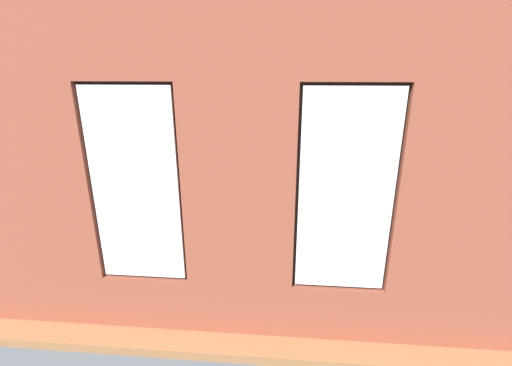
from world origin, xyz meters
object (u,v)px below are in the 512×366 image
Objects in this scene: tv_flatscreen at (78,182)px; papasan_chair at (265,171)px; potted_plant_foreground_right at (154,162)px; candle_jar at (235,192)px; potted_plant_corner_near_left at (390,163)px; potted_plant_corner_far_left at (494,275)px; cup_ceramic at (274,189)px; remote_gray at (256,193)px; table_plant_small at (260,188)px; media_console at (84,216)px; coffee_table at (256,196)px; potted_plant_between_couches at (330,261)px; couch_by_window at (215,268)px; potted_plant_by_left_couch at (370,183)px; couch_left at (410,209)px; potted_plant_near_tv at (79,224)px; remote_black at (248,191)px.

tv_flatscreen reaches higher than papasan_chair.
candle_jar is at bearing 142.99° from potted_plant_foreground_right.
potted_plant_corner_far_left is (0.00, 4.27, -0.18)m from potted_plant_corner_near_left.
remote_gray is (0.36, 0.13, -0.04)m from cup_ceramic.
table_plant_small is 3.18m from media_console.
table_plant_small reaches higher than coffee_table.
papasan_chair is at bearing -94.21° from coffee_table.
papasan_chair is at bearing -75.18° from potted_plant_between_couches.
couch_by_window is 7.32× the size of table_plant_small.
potted_plant_by_left_couch is at bearing 171.73° from papasan_chair.
table_plant_small is (-0.10, 0.12, 0.20)m from coffee_table.
potted_plant_corner_far_left is (-2.96, 2.64, 0.12)m from coffee_table.
remote_gray is at bearing -92.88° from couch_left.
potted_plant_corner_far_left reaches higher than remote_gray.
couch_left is at bearing 79.34° from remote_gray.
couch_by_window is at bearing 165.11° from potted_plant_near_tv.
potted_plant_by_left_couch reaches higher than remote_black.
candle_jar is (3.21, -0.20, 0.14)m from couch_left.
remote_gray is 2.64m from potted_plant_by_left_couch.
remote_black is 1.33m from papasan_chair.
potted_plant_near_tv is (-0.25, 3.56, 0.03)m from potted_plant_foreground_right.
couch_by_window is 19.27× the size of cup_ceramic.
media_console is at bearing 19.53° from cup_ceramic.
tv_flatscreen reaches higher than media_console.
potted_plant_foreground_right reaches higher than potted_plant_by_left_couch.
media_console is at bearing 38.70° from papasan_chair.
couch_left is 20.94× the size of candle_jar.
potted_plant_corner_near_left is at bearing -148.70° from table_plant_small.
papasan_chair is 1.28× the size of potted_plant_near_tv.
coffee_table is 0.25m from table_plant_small.
couch_by_window reaches higher than remote_gray.
couch_by_window is at bearing 76.22° from cup_ceramic.
papasan_chair is at bearing 171.60° from remote_gray.
cup_ceramic is 1.29m from papasan_chair.
couch_by_window is 3.27m from potted_plant_corner_far_left.
tv_flatscreen is 0.79× the size of potted_plant_corner_near_left.
tv_flatscreen is 6.13m from potted_plant_corner_far_left.
potted_plant_foreground_right is (2.47, -1.48, 0.14)m from remote_black.
cup_ceramic is 0.79m from candle_jar.
cup_ceramic is 0.60× the size of remote_black.
tv_flatscreen is (3.29, 1.17, 0.44)m from cup_ceramic.
remote_black is 3.03m from tv_flatscreen.
potted_plant_corner_near_left reaches higher than couch_by_window.
remote_gray is at bearing 85.79° from papasan_chair.
remote_gray is at bearing -158.33° from remote_black.
remote_gray is at bearing -41.72° from potted_plant_corner_far_left.
remote_black reaches higher than coffee_table.
table_plant_small is 0.23× the size of papasan_chair.
candle_jar is 0.08× the size of papasan_chair.
remote_black is at bearing 78.47° from papasan_chair.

